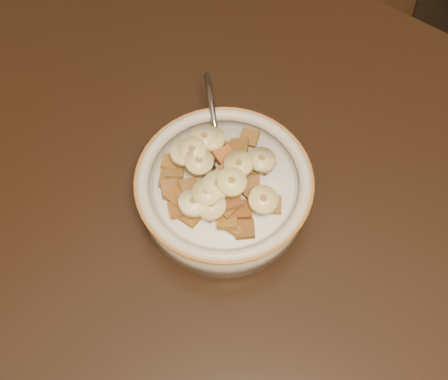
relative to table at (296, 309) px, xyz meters
The scene contains 49 objects.
table is the anchor object (origin of this frame).
cereal_bowl 0.15m from the table, 157.54° to the left, with size 0.19×0.19×0.04m, color #BDB39B.
milk 0.16m from the table, 157.54° to the left, with size 0.16×0.16×0.00m, color white.
spoon 0.19m from the table, 153.43° to the left, with size 0.03×0.04×0.01m, color gray.
cereal_square_0 0.13m from the table, 159.78° to the left, with size 0.02×0.02×0.01m, color brown.
cereal_square_1 0.14m from the table, 162.38° to the left, with size 0.02×0.02×0.01m, color brown.
cereal_square_2 0.17m from the table, behind, with size 0.02×0.02×0.01m, color brown.
cereal_square_3 0.20m from the table, 157.02° to the left, with size 0.02×0.02×0.01m, color brown.
cereal_square_4 0.20m from the table, behind, with size 0.02×0.02×0.01m, color brown.
cereal_square_5 0.16m from the table, 138.38° to the left, with size 0.02×0.02×0.01m, color brown.
cereal_square_6 0.12m from the table, 141.16° to the left, with size 0.02×0.02×0.01m, color brown.
cereal_square_7 0.13m from the table, behind, with size 0.02×0.02×0.01m, color #96621A.
cereal_square_8 0.18m from the table, behind, with size 0.02×0.02×0.01m, color #966128.
cereal_square_9 0.20m from the table, 157.53° to the left, with size 0.02×0.02×0.01m, color brown.
cereal_square_10 0.19m from the table, behind, with size 0.02×0.02×0.01m, color brown.
cereal_square_11 0.17m from the table, behind, with size 0.02×0.02×0.01m, color brown.
cereal_square_12 0.20m from the table, 169.70° to the left, with size 0.02×0.02×0.01m, color brown.
cereal_square_13 0.11m from the table, 166.73° to the left, with size 0.02×0.02×0.01m, color brown.
cereal_square_14 0.17m from the table, 149.69° to the left, with size 0.02×0.02×0.01m, color brown.
cereal_square_15 0.18m from the table, behind, with size 0.02×0.02×0.01m, color brown.
cereal_square_16 0.16m from the table, 143.85° to the left, with size 0.02×0.02×0.01m, color brown.
cereal_square_17 0.19m from the table, 145.26° to the left, with size 0.02×0.02×0.01m, color brown.
cereal_square_18 0.15m from the table, behind, with size 0.02×0.02×0.01m, color #99551B.
cereal_square_19 0.18m from the table, 152.47° to the left, with size 0.02×0.02×0.01m, color brown.
cereal_square_20 0.17m from the table, 146.44° to the left, with size 0.02×0.02×0.01m, color olive.
cereal_square_21 0.13m from the table, 148.06° to the left, with size 0.02×0.02×0.01m, color #94651D.
cereal_square_22 0.17m from the table, 147.82° to the left, with size 0.02×0.02×0.01m, color brown.
cereal_square_23 0.20m from the table, 140.26° to the left, with size 0.02×0.02×0.01m, color brown.
cereal_square_24 0.16m from the table, 143.57° to the left, with size 0.02×0.02×0.01m, color brown.
cereal_square_25 0.12m from the table, 169.38° to the left, with size 0.02×0.02×0.01m, color brown.
cereal_square_26 0.14m from the table, 166.67° to the left, with size 0.02×0.02×0.01m, color brown.
cereal_square_27 0.15m from the table, 148.87° to the left, with size 0.02×0.02×0.01m, color brown.
cereal_square_28 0.17m from the table, 155.89° to the left, with size 0.02×0.02×0.01m, color brown.
cereal_square_29 0.15m from the table, behind, with size 0.02×0.02×0.01m, color #94601D.
cereal_square_30 0.19m from the table, 147.76° to the left, with size 0.02×0.02×0.01m, color brown.
cereal_square_31 0.21m from the table, 168.16° to the left, with size 0.02×0.02×0.01m, color brown.
banana_slice_0 0.21m from the table, 153.74° to the left, with size 0.03×0.03×0.01m, color #CFC079.
banana_slice_1 0.21m from the table, 155.61° to the left, with size 0.03×0.03×0.01m, color #CCBB7D.
banana_slice_2 0.16m from the table, 159.11° to the left, with size 0.03×0.03×0.01m, color #FCE688.
banana_slice_3 0.15m from the table, behind, with size 0.03×0.03×0.01m, color #D6BC72.
banana_slice_4 0.17m from the table, 151.45° to the left, with size 0.03×0.03×0.01m, color tan.
banana_slice_5 0.13m from the table, 147.96° to the left, with size 0.03×0.03×0.01m, color #D1C981.
banana_slice_6 0.19m from the table, 163.01° to the left, with size 0.03×0.03×0.01m, color tan.
banana_slice_7 0.16m from the table, behind, with size 0.03×0.03×0.01m, color #FDF281.
banana_slice_8 0.21m from the table, 162.24° to the left, with size 0.03×0.03×0.01m, color #DCC988.
banana_slice_9 0.17m from the table, 139.97° to the left, with size 0.03×0.03×0.01m, color #DDC685.
banana_slice_10 0.16m from the table, behind, with size 0.03×0.03×0.01m, color #F5E6A4.
banana_slice_11 0.21m from the table, 164.47° to the left, with size 0.03×0.03×0.01m, color #D0C47C.
banana_slice_12 0.16m from the table, 164.28° to the left, with size 0.03×0.03×0.01m, color #EEDF95.
Camera 1 is at (0.04, -0.19, 1.33)m, focal length 45.00 mm.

